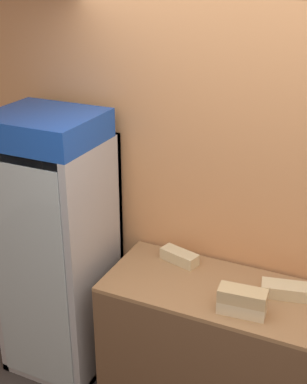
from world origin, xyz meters
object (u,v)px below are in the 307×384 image
Objects in this scene: sandwich_stack_middle at (243,296)px; sandwich_flat_left at (286,290)px; sandwich_stack_bottom at (242,307)px; sandwich_flat_right at (179,257)px; beverage_cooler at (60,233)px.

sandwich_flat_left is (0.18, 0.26, -0.07)m from sandwich_stack_middle.
sandwich_stack_bottom and sandwich_flat_right have the same top height.
beverage_cooler reaches higher than sandwich_flat_right.
sandwich_stack_bottom is 0.07m from sandwich_stack_middle.
sandwich_stack_bottom is 0.32m from sandwich_flat_left.
sandwich_flat_right is (-0.70, 0.09, -0.00)m from sandwich_flat_left.
sandwich_stack_middle is (1.32, -0.21, 0.02)m from beverage_cooler.
sandwich_flat_right is at bearing 145.71° from sandwich_stack_bottom.
sandwich_flat_right is at bearing 10.13° from beverage_cooler.
sandwich_stack_bottom is at bearing 0.00° from sandwich_stack_middle.
beverage_cooler is 6.18× the size of sandwich_flat_left.
beverage_cooler is 1.51m from sandwich_flat_left.
sandwich_flat_left is 0.70m from sandwich_flat_right.
beverage_cooler reaches higher than sandwich_stack_middle.
sandwich_stack_middle is at bearing -124.87° from sandwich_flat_left.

